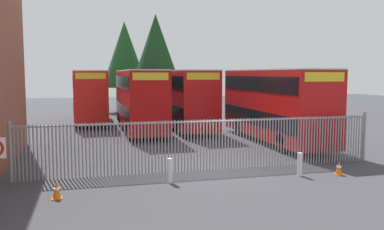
{
  "coord_description": "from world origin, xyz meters",
  "views": [
    {
      "loc": [
        -5.35,
        -16.64,
        4.14
      ],
      "look_at": [
        0.0,
        4.0,
        2.0
      ],
      "focal_mm": 38.35,
      "sensor_mm": 36.0,
      "label": 1
    }
  ],
  "objects_px": {
    "bollard_center_front": "(300,164)",
    "traffic_cone_mid_forecourt": "(339,168)",
    "traffic_cone_by_gate": "(57,190)",
    "bollard_near_left": "(170,171)",
    "double_decker_bus_behind_fence_left": "(184,97)",
    "double_decker_bus_behind_fence_right": "(139,98)",
    "double_decker_bus_far_back": "(90,94)",
    "double_decker_bus_near_gate": "(274,102)"
  },
  "relations": [
    {
      "from": "bollard_center_front",
      "to": "traffic_cone_mid_forecourt",
      "type": "bearing_deg",
      "value": -10.11
    },
    {
      "from": "traffic_cone_by_gate",
      "to": "traffic_cone_mid_forecourt",
      "type": "height_order",
      "value": "same"
    },
    {
      "from": "bollard_near_left",
      "to": "traffic_cone_by_gate",
      "type": "bearing_deg",
      "value": -165.68
    },
    {
      "from": "double_decker_bus_behind_fence_left",
      "to": "traffic_cone_mid_forecourt",
      "type": "bearing_deg",
      "value": -79.68
    },
    {
      "from": "bollard_center_front",
      "to": "double_decker_bus_behind_fence_right",
      "type": "bearing_deg",
      "value": 107.69
    },
    {
      "from": "double_decker_bus_behind_fence_right",
      "to": "double_decker_bus_behind_fence_left",
      "type": "bearing_deg",
      "value": 12.36
    },
    {
      "from": "double_decker_bus_far_back",
      "to": "double_decker_bus_behind_fence_right",
      "type": "bearing_deg",
      "value": -63.01
    },
    {
      "from": "double_decker_bus_near_gate",
      "to": "bollard_near_left",
      "type": "xyz_separation_m",
      "value": [
        -8.0,
        -7.72,
        -1.95
      ]
    },
    {
      "from": "bollard_center_front",
      "to": "traffic_cone_by_gate",
      "type": "relative_size",
      "value": 1.61
    },
    {
      "from": "bollard_near_left",
      "to": "traffic_cone_mid_forecourt",
      "type": "relative_size",
      "value": 1.61
    },
    {
      "from": "double_decker_bus_behind_fence_left",
      "to": "traffic_cone_mid_forecourt",
      "type": "relative_size",
      "value": 18.32
    },
    {
      "from": "bollard_near_left",
      "to": "traffic_cone_mid_forecourt",
      "type": "xyz_separation_m",
      "value": [
        6.98,
        -0.53,
        -0.19
      ]
    },
    {
      "from": "double_decker_bus_near_gate",
      "to": "traffic_cone_mid_forecourt",
      "type": "distance_m",
      "value": 8.58
    },
    {
      "from": "bollard_center_front",
      "to": "bollard_near_left",
      "type": "bearing_deg",
      "value": 177.42
    },
    {
      "from": "double_decker_bus_far_back",
      "to": "traffic_cone_by_gate",
      "type": "bearing_deg",
      "value": -93.61
    },
    {
      "from": "traffic_cone_mid_forecourt",
      "to": "bollard_center_front",
      "type": "bearing_deg",
      "value": 169.89
    },
    {
      "from": "double_decker_bus_behind_fence_left",
      "to": "double_decker_bus_near_gate",
      "type": "bearing_deg",
      "value": -62.35
    },
    {
      "from": "double_decker_bus_near_gate",
      "to": "traffic_cone_mid_forecourt",
      "type": "xyz_separation_m",
      "value": [
        -1.02,
        -8.25,
        -2.13
      ]
    },
    {
      "from": "traffic_cone_by_gate",
      "to": "double_decker_bus_near_gate",
      "type": "bearing_deg",
      "value": 36.01
    },
    {
      "from": "double_decker_bus_behind_fence_left",
      "to": "double_decker_bus_behind_fence_right",
      "type": "height_order",
      "value": "same"
    },
    {
      "from": "double_decker_bus_behind_fence_right",
      "to": "bollard_center_front",
      "type": "height_order",
      "value": "double_decker_bus_behind_fence_right"
    },
    {
      "from": "double_decker_bus_behind_fence_left",
      "to": "traffic_cone_by_gate",
      "type": "height_order",
      "value": "double_decker_bus_behind_fence_left"
    },
    {
      "from": "double_decker_bus_far_back",
      "to": "traffic_cone_by_gate",
      "type": "distance_m",
      "value": 22.11
    },
    {
      "from": "bollard_center_front",
      "to": "traffic_cone_by_gate",
      "type": "height_order",
      "value": "bollard_center_front"
    },
    {
      "from": "double_decker_bus_near_gate",
      "to": "traffic_cone_mid_forecourt",
      "type": "relative_size",
      "value": 18.32
    },
    {
      "from": "bollard_near_left",
      "to": "traffic_cone_by_gate",
      "type": "distance_m",
      "value": 4.17
    },
    {
      "from": "double_decker_bus_behind_fence_right",
      "to": "double_decker_bus_far_back",
      "type": "xyz_separation_m",
      "value": [
        -3.35,
        6.57,
        0.0
      ]
    },
    {
      "from": "double_decker_bus_far_back",
      "to": "traffic_cone_mid_forecourt",
      "type": "bearing_deg",
      "value": -65.83
    },
    {
      "from": "double_decker_bus_far_back",
      "to": "double_decker_bus_near_gate",
      "type": "bearing_deg",
      "value": -51.11
    },
    {
      "from": "bollard_near_left",
      "to": "double_decker_bus_behind_fence_right",
      "type": "bearing_deg",
      "value": 87.24
    },
    {
      "from": "bollard_center_front",
      "to": "traffic_cone_by_gate",
      "type": "xyz_separation_m",
      "value": [
        -9.39,
        -0.79,
        -0.19
      ]
    },
    {
      "from": "bollard_near_left",
      "to": "bollard_center_front",
      "type": "distance_m",
      "value": 5.35
    },
    {
      "from": "double_decker_bus_near_gate",
      "to": "traffic_cone_by_gate",
      "type": "height_order",
      "value": "double_decker_bus_near_gate"
    },
    {
      "from": "double_decker_bus_behind_fence_right",
      "to": "double_decker_bus_near_gate",
      "type": "bearing_deg",
      "value": -42.25
    },
    {
      "from": "double_decker_bus_far_back",
      "to": "bollard_near_left",
      "type": "distance_m",
      "value": 21.19
    },
    {
      "from": "bollard_near_left",
      "to": "double_decker_bus_near_gate",
      "type": "bearing_deg",
      "value": 43.98
    },
    {
      "from": "double_decker_bus_near_gate",
      "to": "double_decker_bus_behind_fence_left",
      "type": "xyz_separation_m",
      "value": [
        -3.87,
        7.39,
        0.0
      ]
    },
    {
      "from": "double_decker_bus_far_back",
      "to": "bollard_near_left",
      "type": "height_order",
      "value": "double_decker_bus_far_back"
    },
    {
      "from": "double_decker_bus_far_back",
      "to": "bollard_near_left",
      "type": "relative_size",
      "value": 11.38
    },
    {
      "from": "double_decker_bus_near_gate",
      "to": "bollard_center_front",
      "type": "height_order",
      "value": "double_decker_bus_near_gate"
    },
    {
      "from": "bollard_center_front",
      "to": "double_decker_bus_behind_fence_left",
      "type": "bearing_deg",
      "value": 94.54
    },
    {
      "from": "traffic_cone_by_gate",
      "to": "double_decker_bus_behind_fence_right",
      "type": "bearing_deg",
      "value": 72.91
    }
  ]
}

